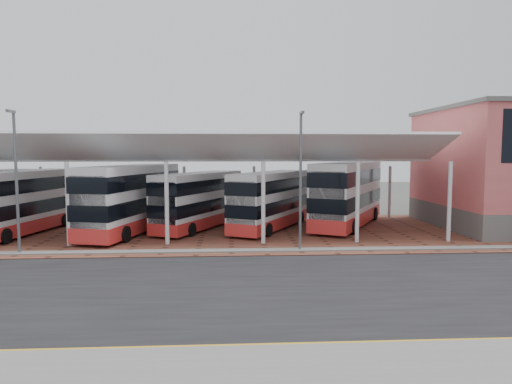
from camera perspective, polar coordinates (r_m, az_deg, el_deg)
ground at (r=20.75m, az=2.65°, el=-11.13°), size 140.00×140.00×0.00m
road at (r=19.79m, az=2.96°, el=-11.89°), size 120.00×14.00×0.02m
forecourt at (r=33.57m, az=3.76°, el=-4.90°), size 72.00×16.00×0.06m
sidewalk at (r=12.39m, az=7.30°, el=-22.26°), size 120.00×4.00×0.14m
north_kerb at (r=26.72m, az=1.27°, el=-7.34°), size 120.00×0.80×0.14m
yellow_line_near at (r=14.19m, az=5.73°, el=-18.78°), size 120.00×0.12×0.01m
yellow_line_far at (r=14.46m, az=5.54°, el=-18.31°), size 120.00×0.12×0.01m
canopy at (r=34.00m, az=-9.94°, el=4.92°), size 37.00×11.63×7.07m
lamp_west at (r=28.73m, az=-27.80°, el=1.60°), size 0.16×0.90×8.07m
lamp_east at (r=26.46m, az=5.60°, el=1.90°), size 0.16×0.90×8.07m
bus_1 at (r=35.88m, az=-27.31°, el=-1.21°), size 4.38×11.03×4.44m
bus_2 at (r=33.85m, az=-15.24°, el=-0.86°), size 5.48×11.95×4.80m
bus_3 at (r=34.68m, az=-7.06°, el=-1.08°), size 6.51×10.23×4.21m
bus_4 at (r=34.30m, az=1.94°, el=-1.07°), size 6.99×10.23×4.26m
bus_5 at (r=36.38m, az=11.46°, el=-0.28°), size 8.17×11.85×4.94m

